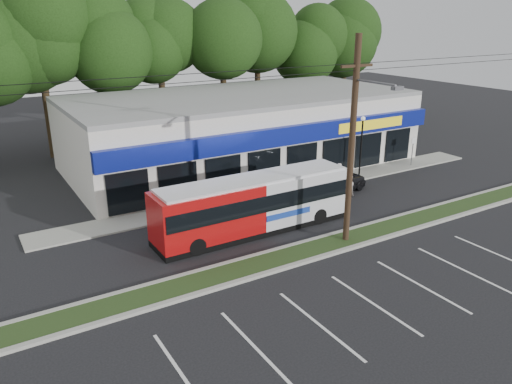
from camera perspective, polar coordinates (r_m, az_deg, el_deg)
The scene contains 14 objects.
ground at distance 23.18m, azimuth 6.15°, elevation -8.13°, with size 120.00×120.00×0.00m, color black.
grass_strip at distance 23.86m, azimuth 4.69°, elevation -7.07°, with size 40.00×1.60×0.12m, color #1E3616.
curb_south at distance 23.25m, azimuth 5.93°, elevation -7.84°, with size 40.00×0.25×0.14m, color #9E9E93.
curb_north at distance 24.47m, azimuth 3.53°, elevation -6.30°, with size 40.00×0.25×0.14m, color #9E9E93.
sidewalk at distance 32.56m, azimuth 3.63°, elevation 0.36°, with size 32.00×2.20×0.10m, color #9E9E93.
strip_mall at distance 37.75m, azimuth -1.68°, elevation 7.18°, with size 25.00×12.55×5.30m.
utility_pole at distance 23.69m, azimuth 10.76°, elevation 6.25°, with size 50.00×2.77×10.00m.
lamp_post at distance 35.35m, azimuth 11.98°, elevation 5.94°, with size 0.30×0.30×4.25m.
sign_post at distance 38.98m, azimuth 17.52°, elevation 5.01°, with size 0.45×0.10×2.23m.
tree_line at distance 45.41m, azimuth -10.06°, elevation 16.33°, with size 46.76×6.76×11.83m.
metrobus at distance 25.82m, azimuth -0.13°, elevation -1.25°, with size 10.95×2.37×2.94m.
car_dark at distance 32.12m, azimuth 9.02°, elevation 1.27°, with size 1.86×4.63×1.58m, color black.
pedestrian_a at distance 33.23m, azimuth 9.37°, elevation 1.92°, with size 0.59×0.39×1.63m, color silver.
pedestrian_b at distance 31.50m, azimuth 10.44°, elevation 1.09°, with size 0.91×0.71×1.86m, color #B7ADA5.
Camera 1 is at (-12.69, -16.17, 10.71)m, focal length 35.00 mm.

